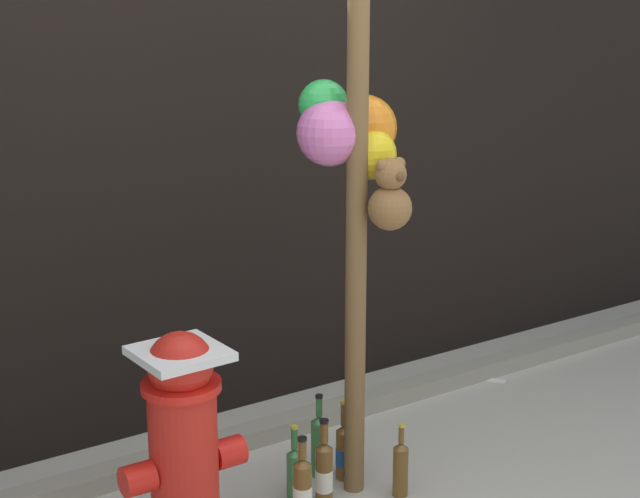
{
  "coord_description": "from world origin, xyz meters",
  "views": [
    {
      "loc": [
        -2.07,
        -2.34,
        1.98
      ],
      "look_at": [
        -0.13,
        0.54,
        1.03
      ],
      "focal_mm": 54.74,
      "sensor_mm": 36.0,
      "label": 1
    }
  ],
  "objects_px": {
    "bottle_1": "(295,471)",
    "bottle_4": "(345,449)",
    "bottle_0": "(319,443)",
    "memorial_post": "(355,101)",
    "fire_hydrant": "(183,441)",
    "bottle_3": "(324,472)",
    "bottle_2": "(302,494)",
    "bottle_5": "(401,467)"
  },
  "relations": [
    {
      "from": "bottle_0",
      "to": "bottle_4",
      "type": "xyz_separation_m",
      "value": [
        0.07,
        -0.08,
        -0.01
      ]
    },
    {
      "from": "bottle_3",
      "to": "bottle_0",
      "type": "bearing_deg",
      "value": 60.79
    },
    {
      "from": "bottle_2",
      "to": "memorial_post",
      "type": "bearing_deg",
      "value": 28.54
    },
    {
      "from": "bottle_1",
      "to": "bottle_3",
      "type": "relative_size",
      "value": 0.88
    },
    {
      "from": "bottle_3",
      "to": "bottle_4",
      "type": "bearing_deg",
      "value": 33.29
    },
    {
      "from": "memorial_post",
      "to": "fire_hydrant",
      "type": "xyz_separation_m",
      "value": [
        -0.8,
        -0.1,
        -1.12
      ]
    },
    {
      "from": "memorial_post",
      "to": "bottle_4",
      "type": "distance_m",
      "value": 1.43
    },
    {
      "from": "memorial_post",
      "to": "bottle_3",
      "type": "xyz_separation_m",
      "value": [
        -0.19,
        -0.08,
        -1.43
      ]
    },
    {
      "from": "fire_hydrant",
      "to": "bottle_3",
      "type": "distance_m",
      "value": 0.68
    },
    {
      "from": "bottle_4",
      "to": "bottle_5",
      "type": "height_order",
      "value": "bottle_4"
    },
    {
      "from": "fire_hydrant",
      "to": "bottle_4",
      "type": "relative_size",
      "value": 2.42
    },
    {
      "from": "memorial_post",
      "to": "bottle_5",
      "type": "relative_size",
      "value": 8.61
    },
    {
      "from": "bottle_2",
      "to": "bottle_1",
      "type": "bearing_deg",
      "value": 64.41
    },
    {
      "from": "fire_hydrant",
      "to": "bottle_0",
      "type": "distance_m",
      "value": 0.81
    },
    {
      "from": "fire_hydrant",
      "to": "bottle_4",
      "type": "height_order",
      "value": "fire_hydrant"
    },
    {
      "from": "bottle_4",
      "to": "bottle_1",
      "type": "bearing_deg",
      "value": -174.79
    },
    {
      "from": "memorial_post",
      "to": "bottle_2",
      "type": "distance_m",
      "value": 1.47
    },
    {
      "from": "bottle_1",
      "to": "bottle_4",
      "type": "distance_m",
      "value": 0.26
    },
    {
      "from": "fire_hydrant",
      "to": "bottle_4",
      "type": "xyz_separation_m",
      "value": [
        0.79,
        0.14,
        -0.31
      ]
    },
    {
      "from": "bottle_1",
      "to": "bottle_5",
      "type": "height_order",
      "value": "bottle_1"
    },
    {
      "from": "memorial_post",
      "to": "bottle_0",
      "type": "xyz_separation_m",
      "value": [
        -0.08,
        0.12,
        -1.42
      ]
    },
    {
      "from": "bottle_5",
      "to": "bottle_3",
      "type": "bearing_deg",
      "value": 157.68
    },
    {
      "from": "bottle_2",
      "to": "bottle_5",
      "type": "relative_size",
      "value": 1.23
    },
    {
      "from": "bottle_1",
      "to": "bottle_4",
      "type": "height_order",
      "value": "bottle_4"
    },
    {
      "from": "memorial_post",
      "to": "fire_hydrant",
      "type": "relative_size",
      "value": 3.17
    },
    {
      "from": "bottle_4",
      "to": "bottle_5",
      "type": "distance_m",
      "value": 0.26
    },
    {
      "from": "bottle_1",
      "to": "bottle_3",
      "type": "distance_m",
      "value": 0.12
    },
    {
      "from": "bottle_0",
      "to": "bottle_2",
      "type": "height_order",
      "value": "bottle_2"
    },
    {
      "from": "memorial_post",
      "to": "bottle_0",
      "type": "distance_m",
      "value": 1.43
    },
    {
      "from": "bottle_2",
      "to": "fire_hydrant",
      "type": "bearing_deg",
      "value": 165.92
    },
    {
      "from": "bottle_3",
      "to": "bottle_5",
      "type": "bearing_deg",
      "value": -22.32
    },
    {
      "from": "bottle_0",
      "to": "bottle_4",
      "type": "distance_m",
      "value": 0.11
    },
    {
      "from": "memorial_post",
      "to": "bottle_3",
      "type": "bearing_deg",
      "value": -157.16
    },
    {
      "from": "bottle_0",
      "to": "bottle_5",
      "type": "height_order",
      "value": "bottle_0"
    },
    {
      "from": "bottle_3",
      "to": "bottle_5",
      "type": "height_order",
      "value": "bottle_3"
    },
    {
      "from": "memorial_post",
      "to": "fire_hydrant",
      "type": "height_order",
      "value": "memorial_post"
    },
    {
      "from": "fire_hydrant",
      "to": "bottle_1",
      "type": "relative_size",
      "value": 2.68
    },
    {
      "from": "fire_hydrant",
      "to": "bottle_2",
      "type": "bearing_deg",
      "value": -14.08
    },
    {
      "from": "fire_hydrant",
      "to": "bottle_4",
      "type": "distance_m",
      "value": 0.86
    },
    {
      "from": "fire_hydrant",
      "to": "bottle_5",
      "type": "height_order",
      "value": "fire_hydrant"
    },
    {
      "from": "bottle_2",
      "to": "bottle_3",
      "type": "xyz_separation_m",
      "value": [
        0.18,
        0.12,
        -0.02
      ]
    },
    {
      "from": "bottle_0",
      "to": "bottle_3",
      "type": "height_order",
      "value": "bottle_0"
    }
  ]
}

